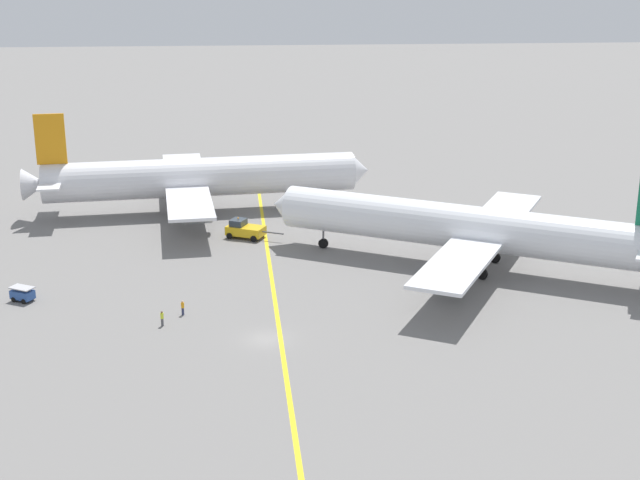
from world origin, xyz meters
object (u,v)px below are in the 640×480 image
(airliner_being_pushed, at_px, (468,228))
(gse_baggage_cart_near_cluster, at_px, (22,294))
(airliner_at_gate_left, at_px, (199,178))
(ground_crew_ramp_agent_by_cones, at_px, (162,318))
(ground_crew_marshaller_foreground, at_px, (183,307))
(pushback_tug, at_px, (245,229))

(airliner_being_pushed, height_order, gse_baggage_cart_near_cluster, airliner_being_pushed)
(airliner_at_gate_left, xyz_separation_m, airliner_being_pushed, (35.27, -28.93, -0.08))
(airliner_at_gate_left, bearing_deg, ground_crew_ramp_agent_by_cones, -92.45)
(gse_baggage_cart_near_cluster, height_order, ground_crew_marshaller_foreground, ground_crew_marshaller_foreground)
(pushback_tug, bearing_deg, ground_crew_marshaller_foreground, -103.68)
(gse_baggage_cart_near_cluster, xyz_separation_m, ground_crew_marshaller_foreground, (18.84, -5.72, 0.04))
(pushback_tug, xyz_separation_m, ground_crew_marshaller_foreground, (-6.86, -28.17, -0.32))
(airliner_at_gate_left, height_order, gse_baggage_cart_near_cluster, airliner_at_gate_left)
(airliner_at_gate_left, xyz_separation_m, gse_baggage_cart_near_cluster, (-18.75, -36.47, -4.51))
(airliner_at_gate_left, bearing_deg, pushback_tug, -63.63)
(pushback_tug, distance_m, ground_crew_marshaller_foreground, 29.00)
(airliner_at_gate_left, height_order, ground_crew_ramp_agent_by_cones, airliner_at_gate_left)
(airliner_being_pushed, bearing_deg, pushback_tug, 152.22)
(airliner_at_gate_left, bearing_deg, airliner_being_pushed, -39.36)
(gse_baggage_cart_near_cluster, height_order, ground_crew_ramp_agent_by_cones, ground_crew_ramp_agent_by_cones)
(airliner_being_pushed, distance_m, pushback_tug, 32.27)
(ground_crew_marshaller_foreground, relative_size, ground_crew_ramp_agent_by_cones, 1.00)
(airliner_at_gate_left, height_order, airliner_being_pushed, airliner_being_pushed)
(gse_baggage_cart_near_cluster, bearing_deg, ground_crew_marshaller_foreground, -16.88)
(pushback_tug, height_order, ground_crew_marshaller_foreground, pushback_tug)
(airliner_being_pushed, height_order, ground_crew_ramp_agent_by_cones, airliner_being_pushed)
(gse_baggage_cart_near_cluster, distance_m, ground_crew_marshaller_foreground, 19.68)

